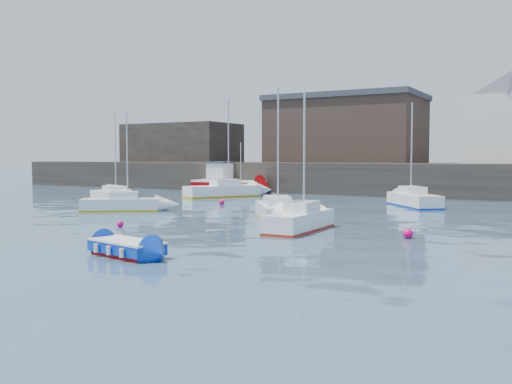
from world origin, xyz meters
The scene contains 17 objects.
water centered at (0.00, 0.00, 0.00)m, with size 220.00×220.00×0.00m, color #2D4760.
quay_wall centered at (0.00, 35.00, 1.50)m, with size 90.00×5.00×3.00m, color #28231E.
land_strip centered at (0.00, 53.00, 1.40)m, with size 90.00×32.00×2.80m, color #28231E.
bldg_east_d centered at (11.00, 41.50, 7.36)m, with size 11.14×11.14×8.95m.
warehouse centered at (-6.00, 43.00, 6.62)m, with size 16.40×10.40×7.60m.
bldg_west centered at (-28.00, 42.00, 5.30)m, with size 14.00×8.00×5.00m.
blue_dinghy centered at (2.56, -2.00, 0.33)m, with size 3.31×1.96×0.59m.
fishing_boat centered at (-14.44, 31.51, 0.97)m, with size 7.66×3.07×5.02m.
sailboat_a centered at (-9.78, 10.99, 0.46)m, with size 5.07×4.26×6.60m.
sailboat_b centered at (1.58, 11.62, 0.49)m, with size 4.90×5.83×7.50m.
sailboat_c centered at (4.94, 7.60, 0.51)m, with size 1.72×5.14×6.73m.
sailboat_e centered at (-15.94, 16.79, 0.46)m, with size 5.78×3.83×7.12m.
sailboat_f centered at (6.38, 23.86, 0.53)m, with size 5.03×5.69×7.52m.
sailboat_h centered at (-11.15, 25.55, 0.58)m, with size 5.30×7.05×8.83m.
buoy_near centered at (-3.64, 4.34, 0.00)m, with size 0.34×0.34×0.34m, color #DA0562.
buoy_mid centered at (10.20, 7.58, 0.00)m, with size 0.45×0.45×0.45m, color #DA0562.
buoy_far centered at (-6.70, 18.60, 0.00)m, with size 0.40×0.40×0.40m, color #DA0562.
Camera 1 is at (16.64, -17.39, 3.57)m, focal length 40.00 mm.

